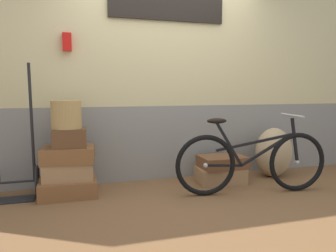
{
  "coord_description": "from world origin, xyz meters",
  "views": [
    {
      "loc": [
        -1.22,
        -3.29,
        1.16
      ],
      "look_at": [
        -0.12,
        0.29,
        0.74
      ],
      "focal_mm": 35.27,
      "sensor_mm": 36.0,
      "label": 1
    }
  ],
  "objects_px": {
    "suitcase_1": "(69,170)",
    "suitcase_3": "(69,138)",
    "suitcase_2": "(68,154)",
    "suitcase_4": "(220,175)",
    "wicker_basket": "(66,114)",
    "suitcase_5": "(222,162)",
    "bicycle": "(252,162)",
    "burlap_sack": "(274,152)",
    "luggage_trolley": "(16,170)",
    "suitcase_0": "(68,187)"
  },
  "relations": [
    {
      "from": "suitcase_1",
      "to": "suitcase_3",
      "type": "bearing_deg",
      "value": -61.2
    },
    {
      "from": "suitcase_2",
      "to": "suitcase_4",
      "type": "height_order",
      "value": "suitcase_2"
    },
    {
      "from": "wicker_basket",
      "to": "suitcase_5",
      "type": "bearing_deg",
      "value": -0.75
    },
    {
      "from": "suitcase_2",
      "to": "suitcase_4",
      "type": "xyz_separation_m",
      "value": [
        1.81,
        -0.02,
        -0.36
      ]
    },
    {
      "from": "suitcase_4",
      "to": "bicycle",
      "type": "distance_m",
      "value": 0.59
    },
    {
      "from": "wicker_basket",
      "to": "bicycle",
      "type": "relative_size",
      "value": 0.18
    },
    {
      "from": "suitcase_3",
      "to": "suitcase_4",
      "type": "relative_size",
      "value": 0.61
    },
    {
      "from": "suitcase_3",
      "to": "burlap_sack",
      "type": "height_order",
      "value": "suitcase_3"
    },
    {
      "from": "wicker_basket",
      "to": "luggage_trolley",
      "type": "distance_m",
      "value": 0.8
    },
    {
      "from": "suitcase_2",
      "to": "burlap_sack",
      "type": "relative_size",
      "value": 0.84
    },
    {
      "from": "suitcase_5",
      "to": "wicker_basket",
      "type": "distance_m",
      "value": 1.94
    },
    {
      "from": "suitcase_1",
      "to": "wicker_basket",
      "type": "relative_size",
      "value": 1.65
    },
    {
      "from": "suitcase_0",
      "to": "suitcase_4",
      "type": "distance_m",
      "value": 1.83
    },
    {
      "from": "suitcase_0",
      "to": "suitcase_3",
      "type": "distance_m",
      "value": 0.55
    },
    {
      "from": "suitcase_0",
      "to": "bicycle",
      "type": "bearing_deg",
      "value": -14.53
    },
    {
      "from": "suitcase_0",
      "to": "suitcase_4",
      "type": "bearing_deg",
      "value": -0.19
    },
    {
      "from": "suitcase_5",
      "to": "burlap_sack",
      "type": "height_order",
      "value": "burlap_sack"
    },
    {
      "from": "burlap_sack",
      "to": "bicycle",
      "type": "bearing_deg",
      "value": -140.39
    },
    {
      "from": "suitcase_1",
      "to": "luggage_trolley",
      "type": "relative_size",
      "value": 0.36
    },
    {
      "from": "luggage_trolley",
      "to": "suitcase_4",
      "type": "bearing_deg",
      "value": -2.26
    },
    {
      "from": "suitcase_2",
      "to": "luggage_trolley",
      "type": "xyz_separation_m",
      "value": [
        -0.54,
        0.07,
        -0.15
      ]
    },
    {
      "from": "burlap_sack",
      "to": "suitcase_0",
      "type": "bearing_deg",
      "value": -179.49
    },
    {
      "from": "burlap_sack",
      "to": "bicycle",
      "type": "relative_size",
      "value": 0.37
    },
    {
      "from": "suitcase_3",
      "to": "bicycle",
      "type": "height_order",
      "value": "bicycle"
    },
    {
      "from": "suitcase_2",
      "to": "suitcase_4",
      "type": "bearing_deg",
      "value": 5.6
    },
    {
      "from": "suitcase_1",
      "to": "suitcase_5",
      "type": "height_order",
      "value": "suitcase_1"
    },
    {
      "from": "suitcase_2",
      "to": "luggage_trolley",
      "type": "distance_m",
      "value": 0.57
    },
    {
      "from": "suitcase_1",
      "to": "suitcase_2",
      "type": "relative_size",
      "value": 0.95
    },
    {
      "from": "burlap_sack",
      "to": "suitcase_3",
      "type": "bearing_deg",
      "value": -179.03
    },
    {
      "from": "bicycle",
      "to": "suitcase_2",
      "type": "bearing_deg",
      "value": 164.86
    },
    {
      "from": "suitcase_0",
      "to": "burlap_sack",
      "type": "distance_m",
      "value": 2.64
    },
    {
      "from": "suitcase_2",
      "to": "suitcase_4",
      "type": "relative_size",
      "value": 0.96
    },
    {
      "from": "suitcase_1",
      "to": "suitcase_5",
      "type": "relative_size",
      "value": 0.94
    },
    {
      "from": "luggage_trolley",
      "to": "suitcase_2",
      "type": "bearing_deg",
      "value": -7.38
    },
    {
      "from": "wicker_basket",
      "to": "suitcase_0",
      "type": "bearing_deg",
      "value": 134.64
    },
    {
      "from": "suitcase_1",
      "to": "suitcase_4",
      "type": "bearing_deg",
      "value": 3.88
    },
    {
      "from": "suitcase_1",
      "to": "luggage_trolley",
      "type": "height_order",
      "value": "luggage_trolley"
    },
    {
      "from": "suitcase_2",
      "to": "burlap_sack",
      "type": "bearing_deg",
      "value": 6.66
    },
    {
      "from": "suitcase_3",
      "to": "luggage_trolley",
      "type": "relative_size",
      "value": 0.25
    },
    {
      "from": "suitcase_3",
      "to": "suitcase_0",
      "type": "bearing_deg",
      "value": 147.98
    },
    {
      "from": "suitcase_5",
      "to": "suitcase_0",
      "type": "bearing_deg",
      "value": 179.27
    },
    {
      "from": "suitcase_3",
      "to": "suitcase_4",
      "type": "xyz_separation_m",
      "value": [
        1.8,
        0.01,
        -0.55
      ]
    },
    {
      "from": "suitcase_1",
      "to": "suitcase_4",
      "type": "xyz_separation_m",
      "value": [
        1.82,
        -0.03,
        -0.18
      ]
    },
    {
      "from": "suitcase_3",
      "to": "burlap_sack",
      "type": "relative_size",
      "value": 0.54
    },
    {
      "from": "suitcase_0",
      "to": "bicycle",
      "type": "distance_m",
      "value": 2.06
    },
    {
      "from": "suitcase_4",
      "to": "bicycle",
      "type": "bearing_deg",
      "value": -67.79
    },
    {
      "from": "suitcase_4",
      "to": "suitcase_3",
      "type": "bearing_deg",
      "value": -173.02
    },
    {
      "from": "suitcase_4",
      "to": "burlap_sack",
      "type": "distance_m",
      "value": 0.83
    },
    {
      "from": "suitcase_5",
      "to": "burlap_sack",
      "type": "relative_size",
      "value": 0.85
    },
    {
      "from": "suitcase_3",
      "to": "suitcase_5",
      "type": "bearing_deg",
      "value": 1.02
    }
  ]
}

